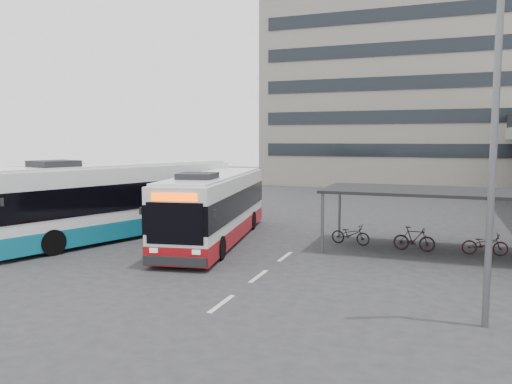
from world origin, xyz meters
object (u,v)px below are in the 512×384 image
(bus_teal, at_px, (118,201))
(lamp_post, at_px, (490,133))
(bus_main, at_px, (216,208))
(pedestrian, at_px, (194,212))

(bus_teal, height_order, lamp_post, lamp_post)
(lamp_post, bearing_deg, bus_teal, 132.10)
(bus_main, height_order, pedestrian, bus_main)
(bus_teal, height_order, pedestrian, bus_teal)
(bus_teal, xyz_separation_m, pedestrian, (2.56, 2.72, -0.77))
(bus_teal, relative_size, lamp_post, 1.54)
(bus_teal, relative_size, pedestrian, 6.75)
(bus_teal, bearing_deg, pedestrian, 65.50)
(bus_main, xyz_separation_m, pedestrian, (-2.14, 1.97, -0.57))
(bus_main, height_order, bus_teal, bus_teal)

